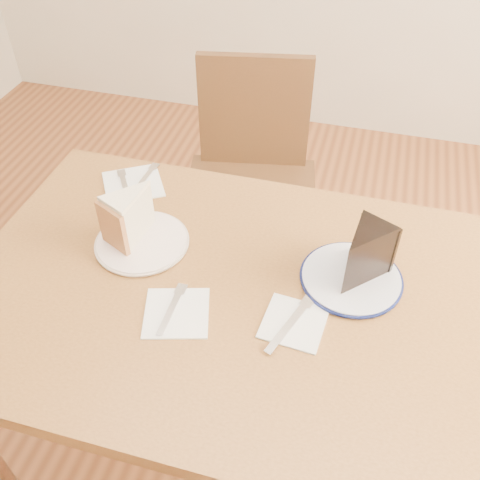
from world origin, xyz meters
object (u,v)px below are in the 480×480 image
(table, at_px, (234,318))
(chocolate_cake, at_px, (361,259))
(carrot_cake, at_px, (134,215))
(chair_far, at_px, (251,184))
(plate_cream, at_px, (142,242))
(plate_navy, at_px, (351,278))

(table, relative_size, chocolate_cake, 9.52)
(table, distance_m, carrot_cake, 0.33)
(table, distance_m, chair_far, 0.72)
(plate_cream, xyz_separation_m, chocolate_cake, (0.50, 0.01, 0.07))
(plate_navy, distance_m, carrot_cake, 0.51)
(chocolate_cake, bearing_deg, plate_cream, 27.11)
(plate_cream, relative_size, carrot_cake, 1.80)
(plate_navy, height_order, chocolate_cake, chocolate_cake)
(carrot_cake, height_order, chocolate_cake, chocolate_cake)
(table, relative_size, plate_navy, 5.56)
(plate_navy, height_order, carrot_cake, carrot_cake)
(carrot_cake, bearing_deg, plate_navy, 24.91)
(plate_cream, xyz_separation_m, plate_navy, (0.49, 0.01, 0.00))
(carrot_cake, bearing_deg, chair_far, 103.20)
(chocolate_cake, bearing_deg, plate_navy, 17.86)
(chair_far, height_order, plate_cream, chair_far)
(table, relative_size, plate_cream, 5.66)
(plate_cream, bearing_deg, table, -17.87)
(table, height_order, plate_cream, plate_cream)
(plate_navy, bearing_deg, chair_far, 122.42)
(table, distance_m, chocolate_cake, 0.32)
(chair_far, distance_m, chocolate_cake, 0.78)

